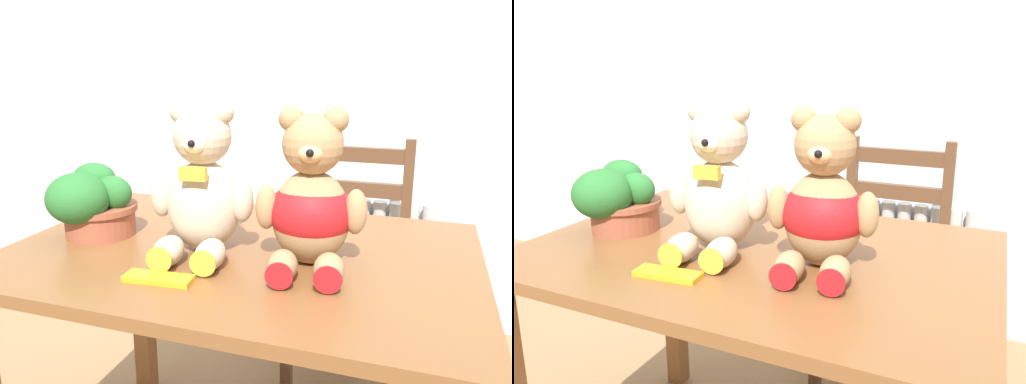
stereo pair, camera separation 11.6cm
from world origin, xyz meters
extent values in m
cube|color=silver|center=(0.00, 1.63, 1.30)|extent=(8.00, 0.04, 2.60)
cylinder|color=beige|center=(-0.27, 1.56, 0.30)|extent=(0.06, 0.06, 0.59)
cylinder|color=beige|center=(-0.19, 1.56, 0.30)|extent=(0.06, 0.06, 0.59)
cylinder|color=beige|center=(-0.12, 1.56, 0.30)|extent=(0.06, 0.06, 0.59)
cylinder|color=beige|center=(-0.05, 1.56, 0.30)|extent=(0.06, 0.06, 0.59)
cylinder|color=beige|center=(0.02, 1.56, 0.30)|extent=(0.06, 0.06, 0.59)
cylinder|color=beige|center=(0.10, 1.56, 0.30)|extent=(0.06, 0.06, 0.59)
cylinder|color=beige|center=(0.17, 1.56, 0.30)|extent=(0.06, 0.06, 0.59)
cylinder|color=beige|center=(0.24, 1.56, 0.30)|extent=(0.06, 0.06, 0.59)
cylinder|color=beige|center=(0.31, 1.56, 0.30)|extent=(0.06, 0.06, 0.59)
cylinder|color=beige|center=(0.38, 1.56, 0.30)|extent=(0.06, 0.06, 0.59)
cylinder|color=beige|center=(0.46, 1.56, 0.30)|extent=(0.06, 0.06, 0.59)
cube|color=beige|center=(0.10, 1.56, 0.02)|extent=(0.80, 0.10, 0.04)
cube|color=brown|center=(0.00, 0.40, 0.74)|extent=(1.14, 0.80, 0.03)
cube|color=brown|center=(-0.52, 0.75, 0.36)|extent=(0.06, 0.06, 0.72)
cube|color=brown|center=(0.52, 0.75, 0.36)|extent=(0.06, 0.06, 0.72)
cube|color=brown|center=(0.17, 1.12, 0.42)|extent=(0.42, 0.45, 0.03)
cube|color=brown|center=(0.36, 0.92, 0.20)|extent=(0.04, 0.04, 0.41)
cube|color=brown|center=(-0.02, 0.92, 0.20)|extent=(0.04, 0.04, 0.41)
cube|color=brown|center=(0.36, 1.33, 0.46)|extent=(0.04, 0.04, 0.92)
cube|color=brown|center=(-0.02, 1.33, 0.46)|extent=(0.04, 0.04, 0.92)
cube|color=brown|center=(0.17, 1.33, 0.84)|extent=(0.34, 0.03, 0.06)
cube|color=brown|center=(0.17, 1.33, 0.70)|extent=(0.34, 0.03, 0.06)
ellipsoid|color=beige|center=(-0.08, 0.37, 0.86)|extent=(0.20, 0.17, 0.22)
sphere|color=beige|center=(-0.08, 0.37, 1.04)|extent=(0.14, 0.14, 0.14)
sphere|color=beige|center=(-0.04, 0.37, 1.09)|extent=(0.06, 0.06, 0.06)
sphere|color=beige|center=(-0.13, 0.36, 1.09)|extent=(0.06, 0.06, 0.06)
ellipsoid|color=white|center=(-0.08, 0.32, 1.03)|extent=(0.06, 0.06, 0.04)
sphere|color=black|center=(-0.08, 0.29, 1.03)|extent=(0.02, 0.02, 0.02)
ellipsoid|color=beige|center=(0.02, 0.36, 0.89)|extent=(0.06, 0.06, 0.10)
ellipsoid|color=beige|center=(-0.18, 0.34, 0.89)|extent=(0.06, 0.06, 0.10)
ellipsoid|color=beige|center=(-0.02, 0.26, 0.79)|extent=(0.08, 0.12, 0.07)
cylinder|color=gold|center=(-0.02, 0.20, 0.79)|extent=(0.06, 0.01, 0.06)
ellipsoid|color=beige|center=(-0.12, 0.25, 0.79)|extent=(0.08, 0.12, 0.07)
cylinder|color=gold|center=(-0.11, 0.19, 0.79)|extent=(0.06, 0.01, 0.06)
cube|color=gold|center=(-0.08, 0.29, 0.96)|extent=(0.06, 0.03, 0.03)
ellipsoid|color=tan|center=(0.18, 0.37, 0.86)|extent=(0.20, 0.17, 0.22)
sphere|color=tan|center=(0.18, 0.37, 1.03)|extent=(0.14, 0.14, 0.14)
sphere|color=tan|center=(0.23, 0.37, 1.08)|extent=(0.06, 0.06, 0.06)
sphere|color=tan|center=(0.13, 0.36, 1.08)|extent=(0.06, 0.06, 0.06)
ellipsoid|color=#E5B279|center=(0.19, 0.32, 1.02)|extent=(0.06, 0.06, 0.04)
sphere|color=black|center=(0.19, 0.29, 1.02)|extent=(0.02, 0.02, 0.02)
ellipsoid|color=tan|center=(0.28, 0.36, 0.89)|extent=(0.06, 0.06, 0.10)
ellipsoid|color=tan|center=(0.09, 0.33, 0.89)|extent=(0.06, 0.06, 0.10)
ellipsoid|color=tan|center=(0.25, 0.26, 0.79)|extent=(0.08, 0.12, 0.06)
cylinder|color=red|center=(0.25, 0.21, 0.79)|extent=(0.06, 0.01, 0.06)
ellipsoid|color=tan|center=(0.15, 0.25, 0.79)|extent=(0.08, 0.12, 0.06)
cylinder|color=red|center=(0.16, 0.20, 0.79)|extent=(0.06, 0.01, 0.06)
ellipsoid|color=red|center=(0.18, 0.37, 0.87)|extent=(0.21, 0.19, 0.16)
cylinder|color=#9E5138|center=(-0.40, 0.38, 0.79)|extent=(0.18, 0.18, 0.08)
cylinder|color=#9E5138|center=(-0.40, 0.38, 0.83)|extent=(0.20, 0.20, 0.02)
ellipsoid|color=#286B2D|center=(-0.35, 0.38, 0.87)|extent=(0.10, 0.08, 0.09)
ellipsoid|color=#286B2D|center=(-0.44, 0.43, 0.90)|extent=(0.12, 0.09, 0.08)
ellipsoid|color=#286B2D|center=(-0.42, 0.32, 0.87)|extent=(0.16, 0.16, 0.13)
cube|color=gold|center=(-0.10, 0.16, 0.76)|extent=(0.15, 0.06, 0.01)
camera|label=1|loc=(0.42, -0.70, 1.20)|focal=35.00mm
camera|label=2|loc=(0.52, -0.66, 1.20)|focal=35.00mm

